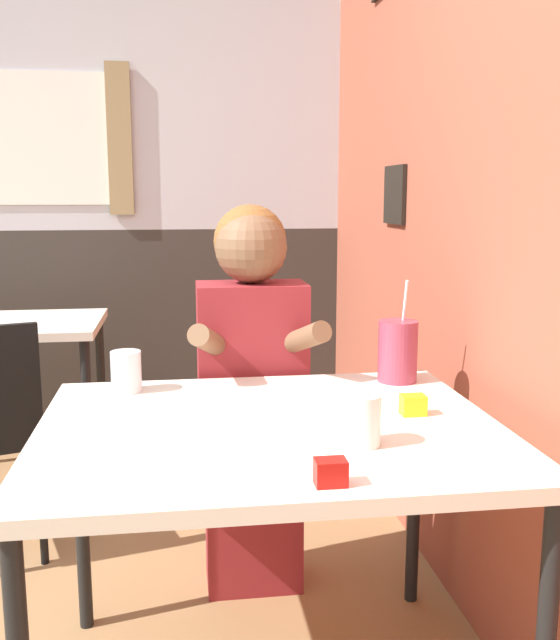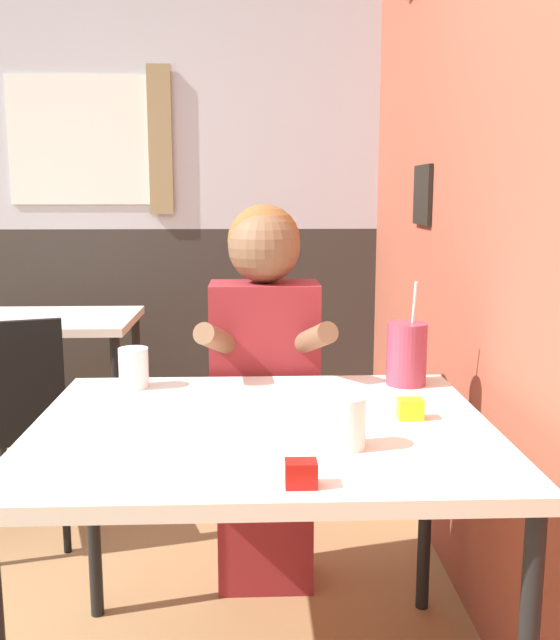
% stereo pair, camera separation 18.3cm
% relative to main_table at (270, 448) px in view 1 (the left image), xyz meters
% --- Properties ---
extents(brick_wall_right, '(0.08, 4.51, 2.70)m').
position_rel_main_table_xyz_m(brick_wall_right, '(0.67, 0.88, 0.67)').
color(brick_wall_right, '#9E4C38').
rests_on(brick_wall_right, ground_plane).
extents(back_wall, '(5.53, 0.09, 2.70)m').
position_rel_main_table_xyz_m(back_wall, '(-0.64, 2.17, 0.68)').
color(back_wall, silver).
rests_on(back_wall, ground_plane).
extents(main_table, '(1.09, 0.89, 0.74)m').
position_rel_main_table_xyz_m(main_table, '(0.00, 0.00, 0.00)').
color(main_table, beige).
rests_on(main_table, ground_plane).
extents(background_table, '(0.76, 0.61, 0.74)m').
position_rel_main_table_xyz_m(background_table, '(-0.93, 1.53, -0.04)').
color(background_table, beige).
rests_on(background_table, ground_plane).
extents(person_seated, '(0.42, 0.42, 1.25)m').
position_rel_main_table_xyz_m(person_seated, '(0.02, 0.58, -0.00)').
color(person_seated, maroon).
rests_on(person_seated, ground_plane).
extents(cocktail_pitcher, '(0.11, 0.11, 0.30)m').
position_rel_main_table_xyz_m(cocktail_pitcher, '(0.42, 0.34, 0.15)').
color(cocktail_pitcher, '#99384C').
rests_on(cocktail_pitcher, main_table).
extents(glass_near_pitcher, '(0.08, 0.08, 0.11)m').
position_rel_main_table_xyz_m(glass_near_pitcher, '(-0.36, 0.33, 0.12)').
color(glass_near_pitcher, silver).
rests_on(glass_near_pitcher, main_table).
extents(glass_center, '(0.08, 0.08, 0.11)m').
position_rel_main_table_xyz_m(glass_center, '(0.18, -0.17, 0.12)').
color(glass_center, silver).
rests_on(glass_center, main_table).
extents(condiment_ketchup, '(0.06, 0.04, 0.05)m').
position_rel_main_table_xyz_m(condiment_ketchup, '(0.07, -0.37, 0.09)').
color(condiment_ketchup, '#B7140F').
rests_on(condiment_ketchup, main_table).
extents(condiment_mustard, '(0.06, 0.04, 0.05)m').
position_rel_main_table_xyz_m(condiment_mustard, '(0.36, 0.02, 0.09)').
color(condiment_mustard, yellow).
rests_on(condiment_mustard, main_table).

